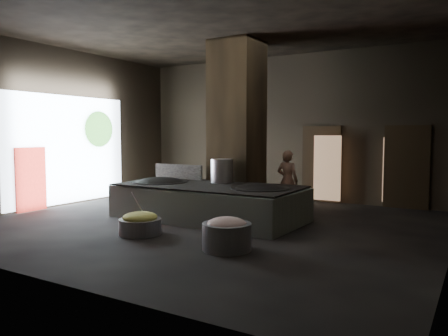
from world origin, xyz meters
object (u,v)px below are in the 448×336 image
Objects in this scene: hearth_platform at (208,203)px; veg_basin at (140,226)px; wok_left at (160,185)px; meat_basin at (227,237)px; wok_right at (260,192)px; stock_pot at (222,171)px; cook at (287,181)px.

hearth_platform is 2.10m from veg_basin.
wok_left is (-1.45, -0.05, 0.36)m from hearth_platform.
meat_basin is (1.81, -2.20, -0.15)m from hearth_platform.
wok_right is 2.76m from veg_basin.
meat_basin is (1.76, -2.75, -0.89)m from stock_pot.
cook reaches higher than meat_basin.
meat_basin is at bearing -57.34° from stock_pot.
wok_left is 1.66m from stock_pot.
stock_pot reaches higher than wok_left.
veg_basin is (-0.38, -2.61, -0.97)m from stock_pot.
cook is at bearing 98.37° from meat_basin.
wok_left is 3.38m from cook.
wok_right is 2.02m from cook.
wok_right is 2.35m from meat_basin.
wok_left reaches higher than wok_right.
wok_right is (2.80, 0.10, 0.00)m from wok_left.
cook is 4.44m from veg_basin.
meat_basin is (3.26, -2.15, -0.51)m from wok_left.
cook is (2.64, 2.11, 0.06)m from wok_left.
wok_left is at bearing 146.63° from meat_basin.
stock_pot is at bearing 81.72° from veg_basin.
meat_basin is (2.14, -0.14, 0.08)m from veg_basin.
hearth_platform is at bearing 80.91° from veg_basin.
wok_left is 1.07× the size of wok_right.
cook is at bearing 94.66° from wok_right.
veg_basin is at bearing 71.99° from cook.
hearth_platform is 7.67× the size of stock_pot.
wok_left is at bearing -176.22° from hearth_platform.
meat_basin reaches higher than veg_basin.
veg_basin is 0.99× the size of meat_basin.
cook reaches higher than hearth_platform.
meat_basin is at bearing -3.74° from veg_basin.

